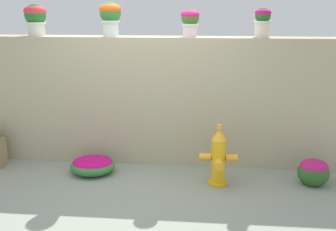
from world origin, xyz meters
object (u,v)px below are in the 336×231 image
(potted_plant_2, at_px, (110,15))
(flower_bush_right, at_px, (314,171))
(potted_plant_4, at_px, (263,20))
(flower_bush_left, at_px, (93,165))
(potted_plant_1, at_px, (35,17))
(potted_plant_3, at_px, (190,20))
(fire_hydrant, at_px, (218,158))

(potted_plant_2, distance_m, flower_bush_right, 3.37)
(potted_plant_4, distance_m, flower_bush_left, 3.00)
(potted_plant_4, bearing_deg, flower_bush_left, -164.93)
(potted_plant_1, bearing_deg, potted_plant_4, -0.18)
(potted_plant_1, distance_m, flower_bush_right, 4.29)
(potted_plant_1, bearing_deg, flower_bush_right, -10.64)
(potted_plant_2, xyz_separation_m, flower_bush_right, (2.71, -0.64, -1.90))
(potted_plant_1, relative_size, potted_plant_3, 1.17)
(potted_plant_1, xyz_separation_m, flower_bush_left, (0.89, -0.61, -1.94))
(potted_plant_2, relative_size, fire_hydrant, 0.58)
(fire_hydrant, bearing_deg, potted_plant_1, 162.44)
(potted_plant_4, relative_size, fire_hydrant, 0.49)
(potted_plant_1, bearing_deg, potted_plant_2, -3.63)
(fire_hydrant, xyz_separation_m, flower_bush_right, (1.21, 0.11, -0.17))
(potted_plant_1, height_order, fire_hydrant, potted_plant_1)
(flower_bush_left, bearing_deg, potted_plant_1, 145.55)
(potted_plant_3, xyz_separation_m, flower_bush_right, (1.62, -0.70, -1.84))
(flower_bush_right, bearing_deg, potted_plant_2, 166.63)
(potted_plant_2, bearing_deg, potted_plant_1, 176.37)
(potted_plant_3, distance_m, flower_bush_right, 2.55)
(potted_plant_4, xyz_separation_m, flower_bush_right, (0.66, -0.70, -1.84))
(fire_hydrant, bearing_deg, potted_plant_2, 153.43)
(potted_plant_3, bearing_deg, fire_hydrant, -62.80)
(potted_plant_1, height_order, potted_plant_3, potted_plant_1)
(potted_plant_1, distance_m, potted_plant_4, 3.14)
(potted_plant_2, distance_m, flower_bush_left, 2.05)
(potted_plant_1, xyz_separation_m, potted_plant_4, (3.13, -0.01, -0.04))
(flower_bush_right, bearing_deg, potted_plant_4, 133.08)
(potted_plant_3, relative_size, potted_plant_4, 0.97)
(fire_hydrant, relative_size, flower_bush_left, 1.30)
(flower_bush_right, bearing_deg, fire_hydrant, -175.02)
(potted_plant_4, distance_m, flower_bush_right, 2.07)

